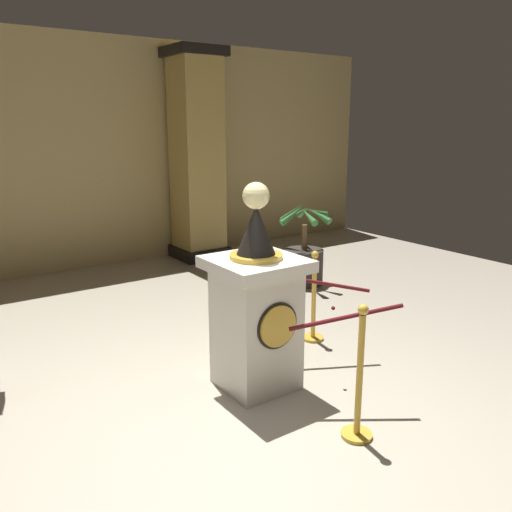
# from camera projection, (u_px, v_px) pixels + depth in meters

# --- Properties ---
(ground_plane) EXTENTS (12.62, 12.62, 0.00)m
(ground_plane) POSITION_uv_depth(u_px,v_px,m) (242.00, 417.00, 4.26)
(ground_plane) COLOR #B2A893
(back_wall) EXTENTS (12.62, 0.16, 3.67)m
(back_wall) POSITION_uv_depth(u_px,v_px,m) (50.00, 155.00, 8.06)
(back_wall) COLOR tan
(back_wall) RESTS_ON ground_plane
(pedestal_clock) EXTENTS (0.76, 0.76, 1.85)m
(pedestal_clock) POSITION_uv_depth(u_px,v_px,m) (256.00, 310.00, 4.59)
(pedestal_clock) COLOR silver
(pedestal_clock) RESTS_ON ground_plane
(stanchion_near) EXTENTS (0.24, 0.24, 1.07)m
(stanchion_near) POSITION_uv_depth(u_px,v_px,m) (359.00, 392.00, 3.89)
(stanchion_near) COLOR gold
(stanchion_near) RESTS_ON ground_plane
(stanchion_far) EXTENTS (0.24, 0.24, 1.00)m
(stanchion_far) POSITION_uv_depth(u_px,v_px,m) (313.00, 309.00, 5.70)
(stanchion_far) COLOR gold
(stanchion_far) RESTS_ON ground_plane
(velvet_rope) EXTENTS (1.30, 1.31, 0.22)m
(velvet_rope) POSITION_uv_depth(u_px,v_px,m) (334.00, 299.00, 4.69)
(velvet_rope) COLOR #591419
(column_right) EXTENTS (0.86, 0.86, 3.53)m
(column_right) POSITION_uv_depth(u_px,v_px,m) (197.00, 157.00, 8.91)
(column_right) COLOR black
(column_right) RESTS_ON ground_plane
(potted_palm_right) EXTENTS (0.84, 0.78, 1.24)m
(potted_palm_right) POSITION_uv_depth(u_px,v_px,m) (304.00, 260.00, 7.71)
(potted_palm_right) COLOR #2D2823
(potted_palm_right) RESTS_ON ground_plane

